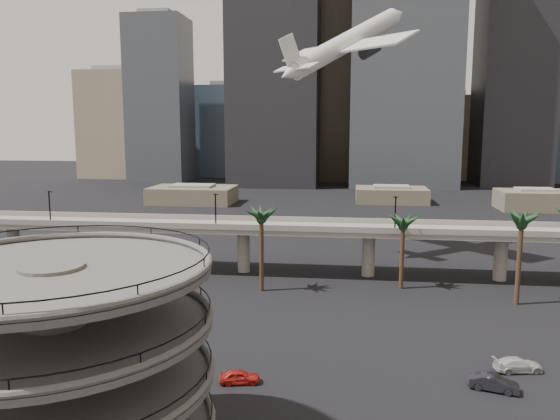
# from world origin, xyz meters

# --- Properties ---
(parking_ramp) EXTENTS (22.20, 22.20, 17.35)m
(parking_ramp) POSITION_xyz_m (-13.00, -4.00, 9.84)
(parking_ramp) COLOR #4C4A47
(parking_ramp) RESTS_ON ground
(overpass) EXTENTS (130.00, 9.30, 14.70)m
(overpass) POSITION_xyz_m (0.00, 55.00, 7.34)
(overpass) COLOR gray
(overpass) RESTS_ON ground
(palm_trees) EXTENTS (54.40, 18.40, 14.00)m
(palm_trees) POSITION_xyz_m (21.48, 47.47, 11.30)
(palm_trees) COLOR #462F1E
(palm_trees) RESTS_ON ground
(low_buildings) EXTENTS (135.00, 27.50, 6.80)m
(low_buildings) POSITION_xyz_m (6.89, 142.30, 2.86)
(low_buildings) COLOR brown
(low_buildings) RESTS_ON ground
(skyline) EXTENTS (269.00, 86.00, 117.66)m
(skyline) POSITION_xyz_m (15.11, 217.08, 43.01)
(skyline) COLOR #817259
(skyline) RESTS_ON ground
(airborne_jet) EXTENTS (27.26, 27.27, 18.58)m
(airborne_jet) POSITION_xyz_m (6.43, 72.79, 41.81)
(airborne_jet) COLOR silver
(airborne_jet) RESTS_ON ground
(car_a) EXTENTS (4.32, 2.39, 1.39)m
(car_a) POSITION_xyz_m (-3.27, 12.61, 0.70)
(car_a) COLOR red
(car_a) RESTS_ON ground
(car_b) EXTENTS (4.96, 2.83, 1.55)m
(car_b) POSITION_xyz_m (21.88, 14.25, 0.77)
(car_b) COLOR black
(car_b) RESTS_ON ground
(car_c) EXTENTS (5.34, 2.96, 1.46)m
(car_c) POSITION_xyz_m (25.51, 18.99, 0.73)
(car_c) COLOR beige
(car_c) RESTS_ON ground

